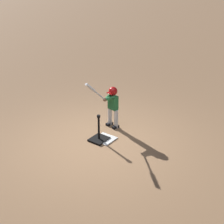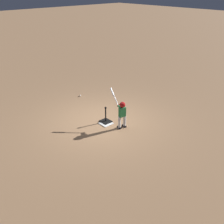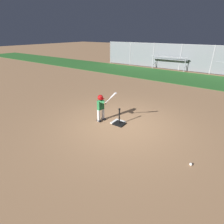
# 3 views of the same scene
# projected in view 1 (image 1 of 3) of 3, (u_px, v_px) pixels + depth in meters

# --- Properties ---
(ground_plane) EXTENTS (90.00, 90.00, 0.00)m
(ground_plane) POSITION_uv_depth(u_px,v_px,m) (97.00, 143.00, 7.01)
(ground_plane) COLOR #99704C
(home_plate) EXTENTS (0.44, 0.44, 0.02)m
(home_plate) POSITION_uv_depth(u_px,v_px,m) (105.00, 139.00, 7.15)
(home_plate) COLOR white
(home_plate) RESTS_ON ground_plane
(batting_tee) EXTENTS (0.41, 0.37, 0.63)m
(batting_tee) POSITION_uv_depth(u_px,v_px,m) (99.00, 136.00, 7.09)
(batting_tee) COLOR black
(batting_tee) RESTS_ON ground_plane
(batter_child) EXTENTS (0.91, 0.36, 1.32)m
(batter_child) POSITION_uv_depth(u_px,v_px,m) (112.00, 102.00, 7.44)
(batter_child) COLOR silver
(batter_child) RESTS_ON ground_plane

